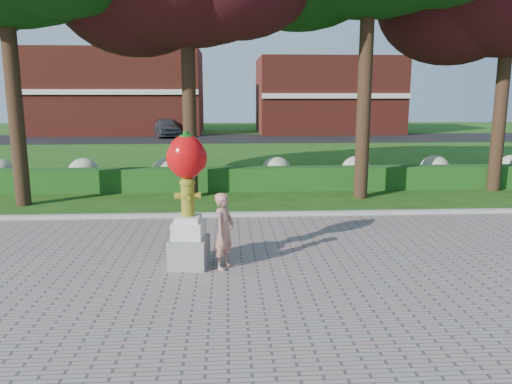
# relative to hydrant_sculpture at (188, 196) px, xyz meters

# --- Properties ---
(ground) EXTENTS (100.00, 100.00, 0.00)m
(ground) POSITION_rel_hydrant_sculpture_xyz_m (1.57, 0.94, -1.42)
(ground) COLOR #1F4912
(ground) RESTS_ON ground
(walkway) EXTENTS (40.00, 14.00, 0.04)m
(walkway) POSITION_rel_hydrant_sculpture_xyz_m (1.57, -3.06, -1.40)
(walkway) COLOR gray
(walkway) RESTS_ON ground
(curb) EXTENTS (40.00, 0.18, 0.15)m
(curb) POSITION_rel_hydrant_sculpture_xyz_m (1.57, 3.94, -1.34)
(curb) COLOR #ADADA5
(curb) RESTS_ON ground
(lawn_hedge) EXTENTS (24.00, 0.70, 0.80)m
(lawn_hedge) POSITION_rel_hydrant_sculpture_xyz_m (1.57, 7.94, -1.02)
(lawn_hedge) COLOR #134414
(lawn_hedge) RESTS_ON ground
(hydrangea_row) EXTENTS (20.10, 1.10, 0.99)m
(hydrangea_row) POSITION_rel_hydrant_sculpture_xyz_m (2.14, 8.94, -0.87)
(hydrangea_row) COLOR #B8BD90
(hydrangea_row) RESTS_ON ground
(street) EXTENTS (50.00, 8.00, 0.02)m
(street) POSITION_rel_hydrant_sculpture_xyz_m (1.57, 28.94, -1.41)
(street) COLOR black
(street) RESTS_ON ground
(building_left) EXTENTS (14.00, 8.00, 7.00)m
(building_left) POSITION_rel_hydrant_sculpture_xyz_m (-8.43, 34.94, 2.08)
(building_left) COLOR maroon
(building_left) RESTS_ON ground
(building_right) EXTENTS (12.00, 8.00, 6.40)m
(building_right) POSITION_rel_hydrant_sculpture_xyz_m (9.57, 34.94, 1.78)
(building_right) COLOR maroon
(building_right) RESTS_ON ground
(hydrant_sculpture) EXTENTS (0.80, 0.80, 2.60)m
(hydrant_sculpture) POSITION_rel_hydrant_sculpture_xyz_m (0.00, 0.00, 0.00)
(hydrant_sculpture) COLOR gray
(hydrant_sculpture) RESTS_ON walkway
(woman) EXTENTS (0.54, 0.63, 1.46)m
(woman) POSITION_rel_hydrant_sculpture_xyz_m (0.68, -0.16, -0.64)
(woman) COLOR tan
(woman) RESTS_ON walkway
(parked_car) EXTENTS (3.06, 4.84, 1.54)m
(parked_car) POSITION_rel_hydrant_sculpture_xyz_m (-4.06, 30.67, -0.63)
(parked_car) COLOR #424549
(parked_car) RESTS_ON street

